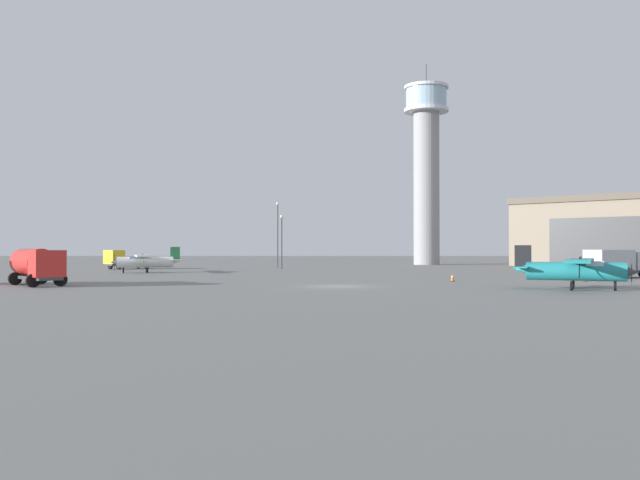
{
  "coord_description": "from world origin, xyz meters",
  "views": [
    {
      "loc": [
        -1.33,
        -48.92,
        2.85
      ],
      "look_at": [
        -1.56,
        33.03,
        3.93
      ],
      "focal_mm": 36.51,
      "sensor_mm": 36.0,
      "label": 1
    }
  ],
  "objects": [
    {
      "name": "truck_box_silver",
      "position": [
        27.31,
        13.79,
        1.57
      ],
      "size": [
        7.12,
        5.06,
        2.73
      ],
      "rotation": [
        0.0,
        0.0,
        0.46
      ],
      "color": "#38383D",
      "rests_on": "ground_plane"
    },
    {
      "name": "truck_fuel_tanker_red",
      "position": [
        -23.15,
        1.03,
        1.63
      ],
      "size": [
        5.84,
        6.15,
        2.85
      ],
      "rotation": [
        0.0,
        0.0,
        5.44
      ],
      "color": "#38383D",
      "rests_on": "ground_plane"
    },
    {
      "name": "hangar",
      "position": [
        46.95,
        55.07,
        5.58
      ],
      "size": [
        34.92,
        33.41,
        11.13
      ],
      "rotation": [
        0.0,
        0.0,
        -2.28
      ],
      "color": "#7A6B56",
      "rests_on": "ground_plane"
    },
    {
      "name": "light_post_north",
      "position": [
        -6.68,
        41.5,
        4.56
      ],
      "size": [
        0.44,
        0.44,
        7.53
      ],
      "color": "#38383D",
      "rests_on": "ground_plane"
    },
    {
      "name": "light_post_east",
      "position": [
        -7.66,
        47.95,
        5.75
      ],
      "size": [
        0.44,
        0.44,
        9.78
      ],
      "color": "#38383D",
      "rests_on": "ground_plane"
    },
    {
      "name": "ground_plane",
      "position": [
        0.0,
        0.0,
        0.0
      ],
      "size": [
        400.0,
        400.0,
        0.0
      ],
      "primitive_type": "plane",
      "color": "slate"
    },
    {
      "name": "control_tower",
      "position": [
        17.56,
        66.11,
        18.42
      ],
      "size": [
        7.81,
        7.81,
        35.72
      ],
      "color": "gray",
      "rests_on": "ground_plane"
    },
    {
      "name": "truck_flatbed_yellow",
      "position": [
        -28.76,
        41.12,
        1.28
      ],
      "size": [
        6.42,
        6.63,
        2.63
      ],
      "rotation": [
        0.0,
        0.0,
        3.96
      ],
      "color": "#38383D",
      "rests_on": "ground_plane"
    },
    {
      "name": "airplane_white",
      "position": [
        -21.87,
        27.71,
        1.42
      ],
      "size": [
        8.06,
        10.26,
        3.05
      ],
      "rotation": [
        0.0,
        0.0,
        3.45
      ],
      "color": "white",
      "rests_on": "ground_plane"
    },
    {
      "name": "traffic_cone_near_left",
      "position": [
        10.17,
        7.5,
        0.35
      ],
      "size": [
        0.36,
        0.36,
        0.71
      ],
      "color": "black",
      "rests_on": "ground_plane"
    },
    {
      "name": "traffic_cone_near_right",
      "position": [
        21.54,
        7.18,
        0.32
      ],
      "size": [
        0.36,
        0.36,
        0.65
      ],
      "color": "black",
      "rests_on": "ground_plane"
    },
    {
      "name": "airplane_teal",
      "position": [
        16.29,
        -3.87,
        1.44
      ],
      "size": [
        8.07,
        10.15,
        3.09
      ],
      "rotation": [
        0.0,
        0.0,
        5.87
      ],
      "color": "teal",
      "rests_on": "ground_plane"
    }
  ]
}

